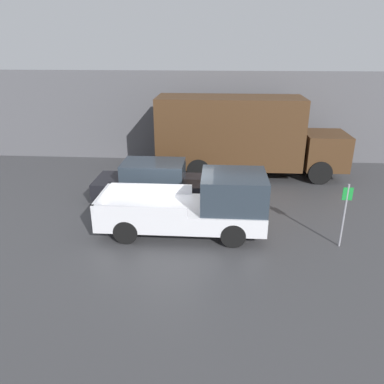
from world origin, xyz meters
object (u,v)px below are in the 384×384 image
pickup_truck (199,205)px  parking_sign (344,212)px  car (152,181)px  delivery_truck (241,135)px

pickup_truck → parking_sign: (4.46, -0.66, 0.21)m
car → parking_sign: parking_sign is taller
pickup_truck → parking_sign: size_ratio=2.63×
parking_sign → car: bearing=153.1°
pickup_truck → delivery_truck: (1.63, 6.07, 1.01)m
delivery_truck → car: bearing=-136.9°
pickup_truck → parking_sign: bearing=-8.4°
delivery_truck → parking_sign: 7.35m
pickup_truck → car: pickup_truck is taller
car → parking_sign: 7.30m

